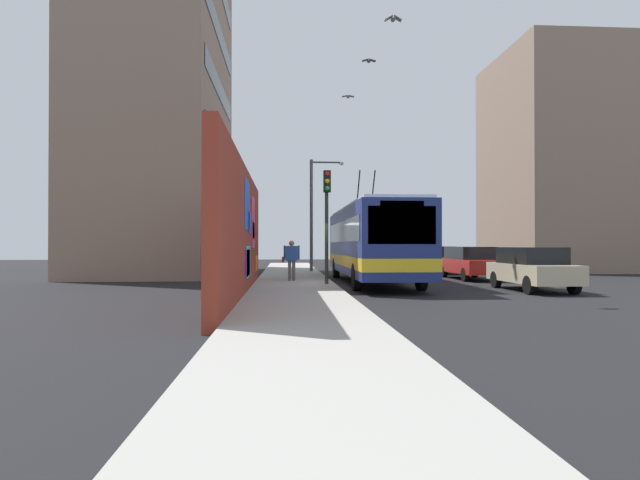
{
  "coord_description": "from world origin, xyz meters",
  "views": [
    {
      "loc": [
        -20.82,
        1.96,
        1.67
      ],
      "look_at": [
        -0.83,
        0.64,
        1.85
      ],
      "focal_mm": 29.66,
      "sensor_mm": 36.0,
      "label": 1
    }
  ],
  "objects_px": {
    "parked_car_champagne": "(532,268)",
    "parked_car_red": "(470,262)",
    "pedestrian_midblock": "(291,257)",
    "city_bus": "(372,241)",
    "traffic_light": "(327,208)",
    "street_lamp": "(315,206)",
    "parked_car_navy": "(436,259)"
  },
  "relations": [
    {
      "from": "parked_car_red",
      "to": "city_bus",
      "type": "bearing_deg",
      "value": 113.95
    },
    {
      "from": "parked_car_champagne",
      "to": "traffic_light",
      "type": "bearing_deg",
      "value": 76.82
    },
    {
      "from": "parked_car_champagne",
      "to": "parked_car_red",
      "type": "xyz_separation_m",
      "value": [
        6.45,
        -0.0,
        0.0
      ]
    },
    {
      "from": "traffic_light",
      "to": "parked_car_champagne",
      "type": "bearing_deg",
      "value": -103.18
    },
    {
      "from": "parked_car_champagne",
      "to": "parked_car_red",
      "type": "height_order",
      "value": "same"
    },
    {
      "from": "parked_car_red",
      "to": "parked_car_navy",
      "type": "xyz_separation_m",
      "value": [
        5.76,
        0.0,
        -0.0
      ]
    },
    {
      "from": "parked_car_champagne",
      "to": "parked_car_navy",
      "type": "distance_m",
      "value": 12.21
    },
    {
      "from": "pedestrian_midblock",
      "to": "street_lamp",
      "type": "relative_size",
      "value": 0.26
    },
    {
      "from": "city_bus",
      "to": "traffic_light",
      "type": "xyz_separation_m",
      "value": [
        -2.42,
        2.15,
        1.26
      ]
    },
    {
      "from": "city_bus",
      "to": "traffic_light",
      "type": "relative_size",
      "value": 2.73
    },
    {
      "from": "pedestrian_midblock",
      "to": "street_lamp",
      "type": "height_order",
      "value": "street_lamp"
    },
    {
      "from": "city_bus",
      "to": "pedestrian_midblock",
      "type": "distance_m",
      "value": 3.58
    },
    {
      "from": "parked_car_red",
      "to": "pedestrian_midblock",
      "type": "height_order",
      "value": "pedestrian_midblock"
    },
    {
      "from": "parked_car_navy",
      "to": "city_bus",
      "type": "bearing_deg",
      "value": 147.21
    },
    {
      "from": "city_bus",
      "to": "parked_car_navy",
      "type": "bearing_deg",
      "value": -32.79
    },
    {
      "from": "city_bus",
      "to": "pedestrian_midblock",
      "type": "bearing_deg",
      "value": 95.67
    },
    {
      "from": "traffic_light",
      "to": "street_lamp",
      "type": "height_order",
      "value": "street_lamp"
    },
    {
      "from": "parked_car_navy",
      "to": "parked_car_red",
      "type": "bearing_deg",
      "value": -180.0
    },
    {
      "from": "parked_car_champagne",
      "to": "pedestrian_midblock",
      "type": "distance_m",
      "value": 9.49
    },
    {
      "from": "city_bus",
      "to": "street_lamp",
      "type": "height_order",
      "value": "street_lamp"
    },
    {
      "from": "street_lamp",
      "to": "pedestrian_midblock",
      "type": "bearing_deg",
      "value": 169.58
    },
    {
      "from": "city_bus",
      "to": "parked_car_navy",
      "type": "relative_size",
      "value": 2.47
    },
    {
      "from": "parked_car_red",
      "to": "street_lamp",
      "type": "height_order",
      "value": "street_lamp"
    },
    {
      "from": "parked_car_champagne",
      "to": "traffic_light",
      "type": "xyz_separation_m",
      "value": [
        1.72,
        7.35,
        2.28
      ]
    },
    {
      "from": "parked_car_red",
      "to": "pedestrian_midblock",
      "type": "relative_size",
      "value": 2.86
    },
    {
      "from": "pedestrian_midblock",
      "to": "traffic_light",
      "type": "bearing_deg",
      "value": -146.99
    },
    {
      "from": "traffic_light",
      "to": "city_bus",
      "type": "bearing_deg",
      "value": -41.61
    },
    {
      "from": "parked_car_navy",
      "to": "pedestrian_midblock",
      "type": "bearing_deg",
      "value": 134.07
    },
    {
      "from": "parked_car_champagne",
      "to": "pedestrian_midblock",
      "type": "xyz_separation_m",
      "value": [
        3.79,
        8.7,
        0.32
      ]
    },
    {
      "from": "city_bus",
      "to": "parked_car_champagne",
      "type": "relative_size",
      "value": 2.81
    },
    {
      "from": "parked_car_navy",
      "to": "traffic_light",
      "type": "height_order",
      "value": "traffic_light"
    },
    {
      "from": "parked_car_champagne",
      "to": "pedestrian_midblock",
      "type": "bearing_deg",
      "value": 66.43
    }
  ]
}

